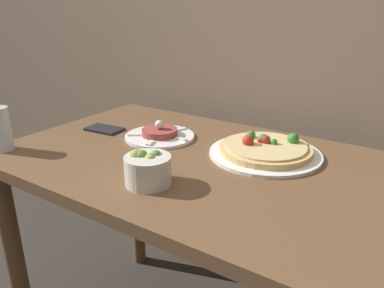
# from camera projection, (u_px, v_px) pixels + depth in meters

# --- Properties ---
(dining_table) EXTENTS (1.37, 0.74, 0.79)m
(dining_table) POSITION_uv_depth(u_px,v_px,m) (222.00, 199.00, 1.09)
(dining_table) COLOR brown
(dining_table) RESTS_ON ground_plane
(pizza_plate) EXTENTS (0.33, 0.33, 0.06)m
(pizza_plate) POSITION_uv_depth(u_px,v_px,m) (265.00, 150.00, 1.12)
(pizza_plate) COLOR white
(pizza_plate) RESTS_ON dining_table
(tartare_plate) EXTENTS (0.23, 0.23, 0.06)m
(tartare_plate) POSITION_uv_depth(u_px,v_px,m) (160.00, 134.00, 1.26)
(tartare_plate) COLOR white
(tartare_plate) RESTS_ON dining_table
(small_bowl) EXTENTS (0.12, 0.12, 0.09)m
(small_bowl) POSITION_uv_depth(u_px,v_px,m) (147.00, 168.00, 0.93)
(small_bowl) COLOR silver
(small_bowl) RESTS_ON dining_table
(drinking_glass) EXTENTS (0.06, 0.06, 0.14)m
(drinking_glass) POSITION_uv_depth(u_px,v_px,m) (1.00, 129.00, 1.14)
(drinking_glass) COLOR silver
(drinking_glass) RESTS_ON dining_table
(napkin) EXTENTS (0.14, 0.09, 0.01)m
(napkin) POSITION_uv_depth(u_px,v_px,m) (104.00, 129.00, 1.34)
(napkin) COLOR black
(napkin) RESTS_ON dining_table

